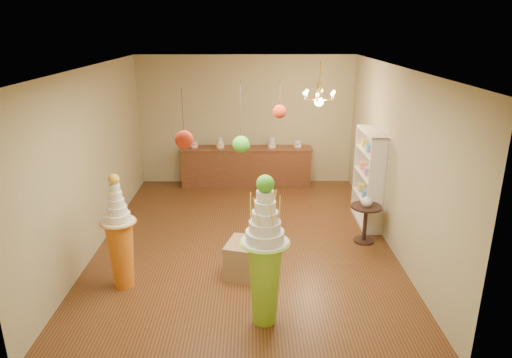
{
  "coord_description": "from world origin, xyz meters",
  "views": [
    {
      "loc": [
        0.13,
        -7.3,
        3.62
      ],
      "look_at": [
        0.2,
        0.0,
        1.15
      ],
      "focal_mm": 32.0,
      "sensor_mm": 36.0,
      "label": 1
    }
  ],
  "objects_px": {
    "pedestal_green": "(265,264)",
    "round_table": "(365,219)",
    "pedestal_orange": "(121,245)",
    "sideboard": "(246,166)"
  },
  "relations": [
    {
      "from": "pedestal_green",
      "to": "round_table",
      "type": "relative_size",
      "value": 2.93
    },
    {
      "from": "pedestal_orange",
      "to": "sideboard",
      "type": "height_order",
      "value": "pedestal_orange"
    },
    {
      "from": "sideboard",
      "to": "round_table",
      "type": "xyz_separation_m",
      "value": [
        2.1,
        -3.02,
        -0.04
      ]
    },
    {
      "from": "pedestal_orange",
      "to": "sideboard",
      "type": "bearing_deg",
      "value": 68.5
    },
    {
      "from": "pedestal_green",
      "to": "sideboard",
      "type": "bearing_deg",
      "value": 93.08
    },
    {
      "from": "pedestal_orange",
      "to": "round_table",
      "type": "relative_size",
      "value": 2.55
    },
    {
      "from": "pedestal_orange",
      "to": "round_table",
      "type": "height_order",
      "value": "pedestal_orange"
    },
    {
      "from": "round_table",
      "to": "pedestal_orange",
      "type": "bearing_deg",
      "value": -159.96
    },
    {
      "from": "pedestal_green",
      "to": "pedestal_orange",
      "type": "bearing_deg",
      "value": 157.04
    },
    {
      "from": "pedestal_green",
      "to": "sideboard",
      "type": "distance_m",
      "value": 5.29
    }
  ]
}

